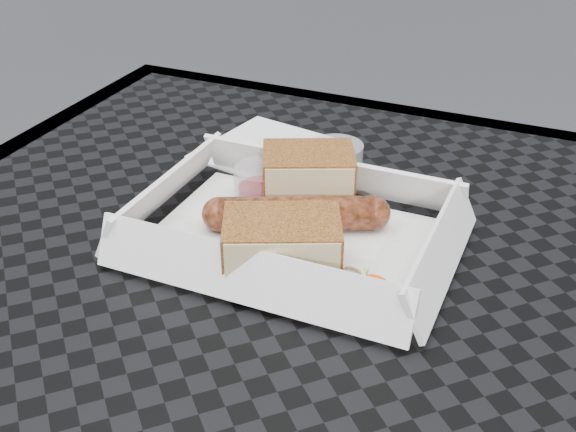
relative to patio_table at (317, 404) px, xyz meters
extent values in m
cube|color=black|center=(0.00, 0.00, 0.07)|extent=(0.80, 0.80, 0.01)
cube|color=black|center=(0.00, 0.39, 0.06)|extent=(0.80, 0.03, 0.03)
cylinder|color=black|center=(-0.35, 0.35, -0.30)|extent=(0.03, 0.03, 0.73)
cube|color=white|center=(-0.06, 0.09, 0.08)|extent=(0.22, 0.15, 0.00)
cylinder|color=brown|center=(-0.06, 0.10, 0.09)|extent=(0.12, 0.08, 0.03)
sphere|color=brown|center=(0.00, 0.13, 0.09)|extent=(0.03, 0.03, 0.03)
sphere|color=brown|center=(-0.12, 0.07, 0.09)|extent=(0.03, 0.03, 0.03)
cube|color=brown|center=(-0.07, 0.15, 0.10)|extent=(0.09, 0.08, 0.05)
cube|color=brown|center=(-0.05, 0.04, 0.10)|extent=(0.10, 0.09, 0.04)
cylinder|color=#F5530A|center=(0.00, 0.05, 0.08)|extent=(0.02, 0.02, 0.00)
torus|color=white|center=(0.01, 0.04, 0.08)|extent=(0.02, 0.02, 0.00)
cube|color=#B2D17F|center=(0.01, 0.05, 0.08)|extent=(0.02, 0.02, 0.00)
cube|color=white|center=(-0.14, 0.23, 0.08)|extent=(0.14, 0.14, 0.00)
cylinder|color=maroon|center=(-0.11, 0.14, 0.09)|extent=(0.05, 0.05, 0.03)
cylinder|color=silver|center=(-0.07, 0.21, 0.09)|extent=(0.05, 0.05, 0.03)
camera|label=1|loc=(0.13, -0.36, 0.39)|focal=45.00mm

